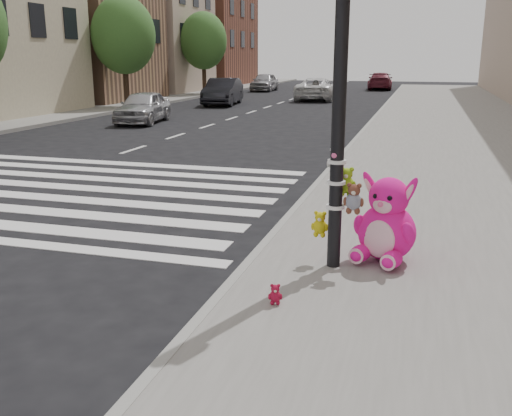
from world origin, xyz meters
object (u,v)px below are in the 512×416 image
at_px(red_teddy, 275,294).
at_px(car_white_near, 317,89).
at_px(signal_pole, 340,127).
at_px(pink_bunny, 386,225).
at_px(car_dark_far, 223,92).
at_px(car_silver_far, 143,107).

bearing_deg(red_teddy, car_white_near, 84.42).
xyz_separation_m(signal_pole, pink_bunny, (0.57, 0.36, -1.25)).
bearing_deg(car_white_near, car_dark_far, 45.17).
height_order(signal_pole, car_silver_far, signal_pole).
bearing_deg(car_white_near, pink_bunny, 98.28).
bearing_deg(car_dark_far, pink_bunny, -73.54).
xyz_separation_m(signal_pole, car_white_near, (-5.49, 28.79, -1.17)).
relative_size(signal_pole, car_silver_far, 1.05).
relative_size(signal_pole, car_white_near, 0.82).
xyz_separation_m(signal_pole, car_silver_far, (-10.03, 14.57, -1.20)).
bearing_deg(car_white_near, car_silver_far, 68.53).
xyz_separation_m(signal_pole, car_dark_far, (-9.85, 23.80, -1.12)).
distance_m(car_silver_far, car_white_near, 14.93).
distance_m(pink_bunny, red_teddy, 1.97).
distance_m(pink_bunny, car_silver_far, 17.74).
relative_size(car_silver_far, car_white_near, 0.77).
bearing_deg(car_silver_far, car_white_near, 63.63).
relative_size(pink_bunny, car_dark_far, 0.25).
xyz_separation_m(pink_bunny, car_dark_far, (-10.42, 23.44, 0.13)).
relative_size(signal_pole, pink_bunny, 3.54).
height_order(red_teddy, car_white_near, car_white_near).
distance_m(signal_pole, car_dark_far, 25.78).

